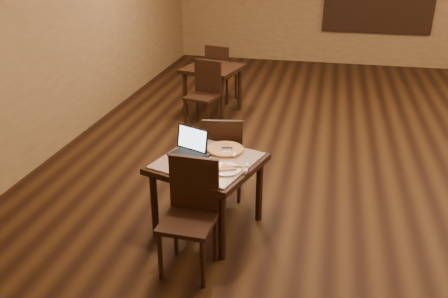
% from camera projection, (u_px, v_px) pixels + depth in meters
% --- Properties ---
extents(ground, '(10.00, 10.00, 0.00)m').
position_uv_depth(ground, '(353.00, 150.00, 6.58)').
color(ground, black).
rests_on(ground, ground).
extents(wall_left, '(0.02, 10.00, 3.00)m').
position_uv_depth(wall_left, '(77.00, 30.00, 6.76)').
color(wall_left, olive).
rests_on(wall_left, ground).
extents(tiled_table, '(1.15, 1.15, 0.76)m').
position_uv_depth(tiled_table, '(208.00, 169.00, 4.59)').
color(tiled_table, black).
rests_on(tiled_table, ground).
extents(chair_main_near, '(0.46, 0.46, 1.02)m').
position_uv_depth(chair_main_near, '(191.00, 209.00, 4.08)').
color(chair_main_near, black).
rests_on(chair_main_near, ground).
extents(chair_main_far, '(0.49, 0.49, 0.98)m').
position_uv_depth(chair_main_far, '(223.00, 153.00, 5.18)').
color(chair_main_far, black).
rests_on(chair_main_far, ground).
extents(laptop, '(0.43, 0.40, 0.25)m').
position_uv_depth(laptop, '(191.00, 147.00, 4.66)').
color(laptop, black).
rests_on(laptop, tiled_table).
extents(plate, '(0.28, 0.28, 0.02)m').
position_uv_depth(plate, '(226.00, 169.00, 4.34)').
color(plate, white).
rests_on(plate, tiled_table).
extents(pizza_slice, '(0.27, 0.27, 0.02)m').
position_uv_depth(pizza_slice, '(226.00, 168.00, 4.34)').
color(pizza_slice, beige).
rests_on(pizza_slice, plate).
extents(pizza_pan, '(0.33, 0.33, 0.01)m').
position_uv_depth(pizza_pan, '(225.00, 150.00, 4.74)').
color(pizza_pan, silver).
rests_on(pizza_pan, tiled_table).
extents(pizza_whole, '(0.37, 0.37, 0.03)m').
position_uv_depth(pizza_whole, '(225.00, 149.00, 4.73)').
color(pizza_whole, beige).
rests_on(pizza_whole, pizza_pan).
extents(spatula, '(0.13, 0.27, 0.01)m').
position_uv_depth(spatula, '(227.00, 149.00, 4.71)').
color(spatula, silver).
rests_on(spatula, pizza_whole).
extents(napkin_roll, '(0.05, 0.18, 0.04)m').
position_uv_depth(napkin_roll, '(246.00, 168.00, 4.34)').
color(napkin_roll, white).
rests_on(napkin_roll, tiled_table).
extents(other_table_b, '(1.01, 1.01, 0.79)m').
position_uv_depth(other_table_b, '(213.00, 75.00, 7.72)').
color(other_table_b, black).
rests_on(other_table_b, ground).
extents(other_table_b_chair_near, '(0.53, 0.53, 1.02)m').
position_uv_depth(other_table_b_chair_near, '(205.00, 90.00, 7.22)').
color(other_table_b_chair_near, black).
rests_on(other_table_b_chair_near, ground).
extents(other_table_b_chair_far, '(0.53, 0.53, 1.02)m').
position_uv_depth(other_table_b_chair_far, '(220.00, 70.00, 8.28)').
color(other_table_b_chair_far, black).
rests_on(other_table_b_chair_far, ground).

